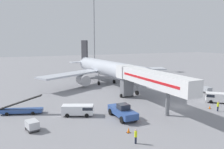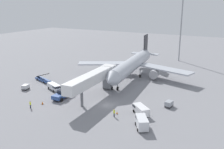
{
  "view_description": "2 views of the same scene",
  "coord_description": "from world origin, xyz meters",
  "px_view_note": "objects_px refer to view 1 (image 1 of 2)",
  "views": [
    {
      "loc": [
        -28.52,
        -34.08,
        12.97
      ],
      "look_at": [
        -6.74,
        16.89,
        4.34
      ],
      "focal_mm": 36.08,
      "sensor_mm": 36.0,
      "label": 1
    },
    {
      "loc": [
        29.54,
        -51.71,
        24.85
      ],
      "look_at": [
        -7.11,
        15.69,
        3.08
      ],
      "focal_mm": 40.92,
      "sensor_mm": 36.0,
      "label": 2
    }
  ],
  "objects_px": {
    "pushback_tug": "(122,111)",
    "service_van_near_center": "(79,110)",
    "airplane_at_gate": "(108,69)",
    "jet_bridge": "(147,79)",
    "baggage_cart_mid_center": "(32,125)",
    "ground_crew_worker_foreground": "(136,136)",
    "service_van_rear_right": "(218,97)",
    "ground_crew_worker_midground": "(218,106)",
    "belt_loader_truck": "(21,109)",
    "safety_cone_bravo": "(210,107)",
    "apron_light_mast": "(94,20)",
    "safety_cone_alpha": "(129,130)",
    "baggage_cart_far_right": "(207,90)"
  },
  "relations": [
    {
      "from": "pushback_tug",
      "to": "service_van_near_center",
      "type": "height_order",
      "value": "pushback_tug"
    },
    {
      "from": "airplane_at_gate",
      "to": "jet_bridge",
      "type": "relative_size",
      "value": 1.95
    },
    {
      "from": "pushback_tug",
      "to": "baggage_cart_mid_center",
      "type": "height_order",
      "value": "pushback_tug"
    },
    {
      "from": "jet_bridge",
      "to": "ground_crew_worker_foreground",
      "type": "relative_size",
      "value": 12.02
    },
    {
      "from": "service_van_rear_right",
      "to": "ground_crew_worker_midground",
      "type": "bearing_deg",
      "value": -137.59
    },
    {
      "from": "belt_loader_truck",
      "to": "safety_cone_bravo",
      "type": "height_order",
      "value": "belt_loader_truck"
    },
    {
      "from": "pushback_tug",
      "to": "belt_loader_truck",
      "type": "bearing_deg",
      "value": 149.94
    },
    {
      "from": "jet_bridge",
      "to": "belt_loader_truck",
      "type": "distance_m",
      "value": 23.72
    },
    {
      "from": "service_van_rear_right",
      "to": "apron_light_mast",
      "type": "distance_m",
      "value": 63.44
    },
    {
      "from": "safety_cone_alpha",
      "to": "safety_cone_bravo",
      "type": "relative_size",
      "value": 1.18
    },
    {
      "from": "airplane_at_gate",
      "to": "service_van_near_center",
      "type": "xyz_separation_m",
      "value": [
        -14.71,
        -23.07,
        -3.5
      ]
    },
    {
      "from": "baggage_cart_far_right",
      "to": "safety_cone_alpha",
      "type": "distance_m",
      "value": 31.67
    },
    {
      "from": "service_van_near_center",
      "to": "jet_bridge",
      "type": "bearing_deg",
      "value": 1.47
    },
    {
      "from": "ground_crew_worker_foreground",
      "to": "baggage_cart_mid_center",
      "type": "bearing_deg",
      "value": 141.02
    },
    {
      "from": "apron_light_mast",
      "to": "ground_crew_worker_foreground",
      "type": "bearing_deg",
      "value": -104.64
    },
    {
      "from": "safety_cone_alpha",
      "to": "apron_light_mast",
      "type": "distance_m",
      "value": 71.59
    },
    {
      "from": "service_van_rear_right",
      "to": "ground_crew_worker_foreground",
      "type": "relative_size",
      "value": 2.7
    },
    {
      "from": "airplane_at_gate",
      "to": "baggage_cart_far_right",
      "type": "height_order",
      "value": "airplane_at_gate"
    },
    {
      "from": "baggage_cart_far_right",
      "to": "ground_crew_worker_foreground",
      "type": "height_order",
      "value": "ground_crew_worker_foreground"
    },
    {
      "from": "service_van_near_center",
      "to": "baggage_cart_mid_center",
      "type": "bearing_deg",
      "value": -154.68
    },
    {
      "from": "pushback_tug",
      "to": "safety_cone_bravo",
      "type": "bearing_deg",
      "value": -6.37
    },
    {
      "from": "safety_cone_bravo",
      "to": "ground_crew_worker_foreground",
      "type": "bearing_deg",
      "value": -160.32
    },
    {
      "from": "jet_bridge",
      "to": "pushback_tug",
      "type": "height_order",
      "value": "jet_bridge"
    },
    {
      "from": "apron_light_mast",
      "to": "belt_loader_truck",
      "type": "bearing_deg",
      "value": -121.11
    },
    {
      "from": "service_van_rear_right",
      "to": "ground_crew_worker_midground",
      "type": "distance_m",
      "value": 6.3
    },
    {
      "from": "baggage_cart_far_right",
      "to": "apron_light_mast",
      "type": "xyz_separation_m",
      "value": [
        -11.11,
        52.64,
        20.14
      ]
    },
    {
      "from": "airplane_at_gate",
      "to": "ground_crew_worker_midground",
      "type": "height_order",
      "value": "airplane_at_gate"
    },
    {
      "from": "service_van_rear_right",
      "to": "belt_loader_truck",
      "type": "bearing_deg",
      "value": 167.52
    },
    {
      "from": "belt_loader_truck",
      "to": "baggage_cart_far_right",
      "type": "bearing_deg",
      "value": -1.48
    },
    {
      "from": "belt_loader_truck",
      "to": "baggage_cart_mid_center",
      "type": "height_order",
      "value": "belt_loader_truck"
    },
    {
      "from": "pushback_tug",
      "to": "baggage_cart_far_right",
      "type": "distance_m",
      "value": 27.88
    },
    {
      "from": "airplane_at_gate",
      "to": "safety_cone_alpha",
      "type": "relative_size",
      "value": 57.05
    },
    {
      "from": "airplane_at_gate",
      "to": "service_van_near_center",
      "type": "relative_size",
      "value": 7.76
    },
    {
      "from": "pushback_tug",
      "to": "baggage_cart_far_right",
      "type": "bearing_deg",
      "value": 16.39
    },
    {
      "from": "belt_loader_truck",
      "to": "baggage_cart_mid_center",
      "type": "bearing_deg",
      "value": -81.76
    },
    {
      "from": "service_van_rear_right",
      "to": "safety_cone_bravo",
      "type": "bearing_deg",
      "value": -151.83
    },
    {
      "from": "jet_bridge",
      "to": "ground_crew_worker_midground",
      "type": "xyz_separation_m",
      "value": [
        10.24,
        -8.03,
        -4.46
      ]
    },
    {
      "from": "ground_crew_worker_midground",
      "to": "jet_bridge",
      "type": "bearing_deg",
      "value": 141.9
    },
    {
      "from": "pushback_tug",
      "to": "airplane_at_gate",
      "type": "bearing_deg",
      "value": 73.0
    },
    {
      "from": "ground_crew_worker_midground",
      "to": "safety_cone_bravo",
      "type": "xyz_separation_m",
      "value": [
        -0.12,
        1.69,
        -0.67
      ]
    },
    {
      "from": "airplane_at_gate",
      "to": "safety_cone_bravo",
      "type": "xyz_separation_m",
      "value": [
        9.16,
        -29.06,
        -4.26
      ]
    },
    {
      "from": "baggage_cart_far_right",
      "to": "baggage_cart_mid_center",
      "type": "distance_m",
      "value": 41.65
    },
    {
      "from": "jet_bridge",
      "to": "airplane_at_gate",
      "type": "bearing_deg",
      "value": 87.59
    },
    {
      "from": "belt_loader_truck",
      "to": "ground_crew_worker_foreground",
      "type": "distance_m",
      "value": 22.21
    },
    {
      "from": "belt_loader_truck",
      "to": "service_van_rear_right",
      "type": "distance_m",
      "value": 38.61
    },
    {
      "from": "ground_crew_worker_midground",
      "to": "safety_cone_alpha",
      "type": "relative_size",
      "value": 2.45
    },
    {
      "from": "safety_cone_bravo",
      "to": "ground_crew_worker_midground",
      "type": "bearing_deg",
      "value": -85.79
    },
    {
      "from": "belt_loader_truck",
      "to": "baggage_cart_mid_center",
      "type": "xyz_separation_m",
      "value": [
        1.25,
        -8.61,
        0.03
      ]
    },
    {
      "from": "jet_bridge",
      "to": "baggage_cart_mid_center",
      "type": "distance_m",
      "value": 22.42
    },
    {
      "from": "apron_light_mast",
      "to": "airplane_at_gate",
      "type": "bearing_deg",
      "value": -102.4
    }
  ]
}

